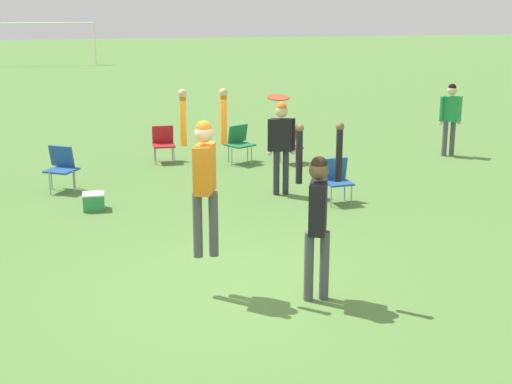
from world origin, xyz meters
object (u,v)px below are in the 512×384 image
Objects in this scene: person_jumping at (205,170)px; camping_chair_3 at (289,143)px; cooler_box at (94,201)px; person_spectator_far at (281,139)px; person_defending at (318,208)px; camping_chair_1 at (163,141)px; camping_chair_2 at (337,177)px; frisbee at (278,97)px; camping_chair_4 at (239,141)px; camping_chair_0 at (62,165)px; person_spectator_near at (450,113)px.

person_jumping is 7.69m from camping_chair_3.
person_jumping is 5.60× the size of cooler_box.
camping_chair_3 is at bearing 89.03° from person_spectator_far.
camping_chair_3 is at bearing -171.31° from person_defending.
camping_chair_1 reaches higher than camping_chair_3.
person_jumping is at bearing 45.14° from camping_chair_2.
person_defending is 8.29× the size of frisbee.
camping_chair_4 is at bearing 83.16° from frisbee.
camping_chair_0 is 1.05× the size of camping_chair_1.
camping_chair_2 is (2.86, -4.09, 0.00)m from camping_chair_1.
person_spectator_near is at bearing 145.65° from camping_chair_4.
person_jumping is at bearing -93.88° from person_spectator_near.
person_spectator_far reaches higher than camping_chair_4.
person_spectator_far reaches higher than camping_chair_1.
camping_chair_2 is (2.94, 3.69, -1.15)m from person_jumping.
camping_chair_3 is 0.95× the size of camping_chair_4.
camping_chair_0 is 1.07× the size of camping_chair_3.
camping_chair_0 is at bearing -27.28° from camping_chair_2.
camping_chair_4 is 0.50× the size of person_spectator_near.
person_spectator_near is at bearing 164.22° from person_defending.
camping_chair_3 is at bearing 134.92° from camping_chair_4.
person_spectator_near is (6.84, 7.03, -0.59)m from person_jumping.
camping_chair_3 reaches higher than cooler_box.
person_jumping reaches higher than cooler_box.
person_defending is at bearing 56.29° from camping_chair_3.
person_jumping is 0.94× the size of person_defending.
camping_chair_0 reaches higher than camping_chair_4.
person_defending is at bearing 97.04° from camping_chair_1.
person_jumping is 2.61× the size of camping_chair_3.
camping_chair_1 is at bearing 137.50° from person_spectator_far.
person_spectator_near reaches higher than camping_chair_4.
camping_chair_1 and camping_chair_2 have the same top height.
camping_chair_3 is 2.14× the size of cooler_box.
person_jumping is 2.58× the size of camping_chair_2.
frisbee reaches higher than camping_chair_2.
person_spectator_far is at bearing -4.48° from person_jumping.
camping_chair_1 is 0.97× the size of camping_chair_4.
camping_chair_0 is 1.02× the size of camping_chair_4.
camping_chair_0 is 0.50× the size of person_spectator_near.
camping_chair_4 is (-1.12, 0.28, 0.04)m from camping_chair_3.
camping_chair_1 is at bearing -36.60° from camping_chair_3.
camping_chair_1 is 3.98m from cooler_box.
person_spectator_near is at bearing 158.01° from camping_chair_3.
camping_chair_2 is 0.97× the size of camping_chair_4.
camping_chair_4 is at bearing -124.39° from camping_chair_0.
person_defending is at bearing 55.54° from camping_chair_4.
camping_chair_2 is 5.16m from person_spectator_near.
person_spectator_far is (4.15, -1.18, 0.57)m from camping_chair_0.
person_jumping is at bearing -90.00° from person_defending.
person_spectator_far is (-0.88, 0.75, 0.60)m from camping_chair_2.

